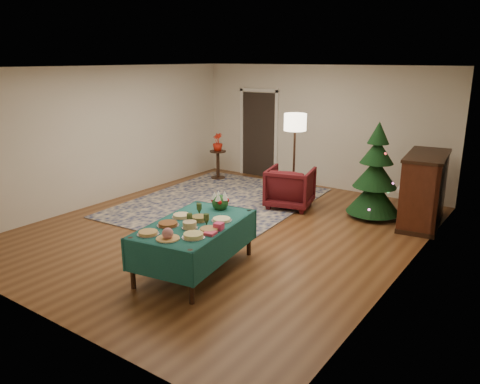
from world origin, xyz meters
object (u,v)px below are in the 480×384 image
Objects in this scene: floor_lamp at (295,128)px; christmas_tree at (375,175)px; potted_plant at (218,146)px; side_table at (218,165)px; piano at (424,190)px; armchair at (290,186)px; gift_box at (219,226)px; buffet_table at (195,233)px.

floor_lamp is 1.02× the size of christmas_tree.
floor_lamp reaches higher than potted_plant.
side_table is 0.45× the size of piano.
armchair is 2.44m from piano.
side_table is at bearing 174.30° from piano.
gift_box reaches higher than side_table.
floor_lamp is 1.79m from christmas_tree.
piano is at bearing 7.67° from christmas_tree.
christmas_tree is at bearing -8.41° from side_table.
gift_box is 5.40m from side_table.
gift_box is 3.38m from armchair.
side_table is at bearing -90.00° from potted_plant.
piano is (2.46, 0.21, -0.92)m from floor_lamp.
side_table is (-3.30, 4.25, -0.41)m from gift_box.
christmas_tree is (1.54, 0.37, 0.36)m from armchair.
potted_plant is at bearing -35.02° from armchair.
buffet_table is 0.46m from gift_box.
floor_lamp is 2.82m from side_table.
floor_lamp is 2.61× the size of side_table.
christmas_tree reaches higher than piano.
potted_plant is (-2.46, 0.70, -0.72)m from floor_lamp.
floor_lamp is 2.66m from potted_plant.
armchair is at bearing 95.91° from buffet_table.
potted_plant is at bearing 124.14° from buffet_table.
potted_plant is 0.27× the size of piano.
side_table is 4.15m from christmas_tree.
piano is at bearing 4.94° from floor_lamp.
floor_lamp reaches higher than armchair.
christmas_tree reaches higher than potted_plant.
armchair is 2.72m from side_table.
armchair is at bearing -166.39° from christmas_tree.
armchair is at bearing -21.06° from potted_plant.
piano is (2.38, 0.49, 0.18)m from armchair.
floor_lamp reaches higher than christmas_tree.
potted_plant is (-2.88, 4.24, 0.25)m from buffet_table.
floor_lamp is at bearing 96.75° from buffet_table.
buffet_table is at bearing 81.95° from armchair.
buffet_table is 1.07× the size of floor_lamp.
gift_box is 0.13× the size of armchair.
buffet_table is 3.28m from armchair.
gift_box is 0.06× the size of floor_lamp.
gift_box is at bearing -1.56° from buffet_table.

